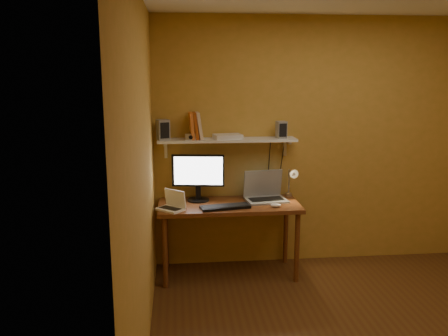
{
  "coord_description": "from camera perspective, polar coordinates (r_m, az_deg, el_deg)",
  "views": [
    {
      "loc": [
        -1.46,
        -3.23,
        2.06
      ],
      "look_at": [
        -1.01,
        1.18,
        1.14
      ],
      "focal_mm": 38.0,
      "sensor_mm": 36.0,
      "label": 1
    }
  ],
  "objects": [
    {
      "name": "shelf_camera",
      "position": [
        4.69,
        -4.06,
        3.74
      ],
      "size": [
        0.11,
        0.05,
        0.06
      ],
      "color": "silver",
      "rests_on": "wall_shelf"
    },
    {
      "name": "desk_lamp",
      "position": [
        4.91,
        8.15,
        -1.3
      ],
      "size": [
        0.09,
        0.23,
        0.38
      ],
      "color": "silver",
      "rests_on": "desk"
    },
    {
      "name": "desk",
      "position": [
        4.75,
        0.62,
        -5.3
      ],
      "size": [
        1.4,
        0.6,
        0.75
      ],
      "color": "brown",
      "rests_on": "ground"
    },
    {
      "name": "wall_shelf",
      "position": [
        4.78,
        0.38,
        3.36
      ],
      "size": [
        1.4,
        0.25,
        0.21
      ],
      "color": "white",
      "rests_on": "room"
    },
    {
      "name": "speaker_left",
      "position": [
        4.73,
        -7.35,
        4.58
      ],
      "size": [
        0.14,
        0.14,
        0.2
      ],
      "primitive_type": "cube",
      "rotation": [
        0.0,
        0.0,
        0.34
      ],
      "color": "gray",
      "rests_on": "wall_shelf"
    },
    {
      "name": "netbook",
      "position": [
        4.55,
        -6.22,
        -4.35
      ],
      "size": [
        0.3,
        0.29,
        0.19
      ],
      "rotation": [
        0.0,
        0.0,
        -0.73
      ],
      "color": "white",
      "rests_on": "desk"
    },
    {
      "name": "laptop",
      "position": [
        4.86,
        4.92,
        -2.93
      ],
      "size": [
        0.44,
        0.34,
        0.3
      ],
      "rotation": [
        0.0,
        0.0,
        0.14
      ],
      "color": "gray",
      "rests_on": "desk"
    },
    {
      "name": "monitor",
      "position": [
        4.77,
        -3.14,
        -0.85
      ],
      "size": [
        0.53,
        0.25,
        0.48
      ],
      "rotation": [
        0.0,
        0.0,
        -0.13
      ],
      "color": "black",
      "rests_on": "desk"
    },
    {
      "name": "router",
      "position": [
        4.77,
        0.44,
        3.81
      ],
      "size": [
        0.3,
        0.23,
        0.05
      ],
      "primitive_type": "cube",
      "rotation": [
        0.0,
        0.0,
        0.17
      ],
      "color": "white",
      "rests_on": "wall_shelf"
    },
    {
      "name": "mouse",
      "position": [
        4.63,
        6.24,
        -4.47
      ],
      "size": [
        0.11,
        0.08,
        0.04
      ],
      "primitive_type": "ellipsoid",
      "rotation": [
        0.0,
        0.0,
        -0.14
      ],
      "color": "white",
      "rests_on": "desk"
    },
    {
      "name": "books",
      "position": [
        4.75,
        -3.47,
        5.09
      ],
      "size": [
        0.15,
        0.19,
        0.27
      ],
      "color": "orange",
      "rests_on": "wall_shelf"
    },
    {
      "name": "room",
      "position": [
        3.63,
        18.08,
        -0.91
      ],
      "size": [
        3.44,
        3.24,
        2.64
      ],
      "color": "#573416",
      "rests_on": "ground"
    },
    {
      "name": "keyboard",
      "position": [
        4.57,
        0.14,
        -4.71
      ],
      "size": [
        0.5,
        0.24,
        0.03
      ],
      "primitive_type": "cube",
      "rotation": [
        0.0,
        0.0,
        0.18
      ],
      "color": "black",
      "rests_on": "desk"
    },
    {
      "name": "speaker_right",
      "position": [
        4.85,
        6.91,
        4.6
      ],
      "size": [
        0.11,
        0.11,
        0.17
      ],
      "primitive_type": "cube",
      "rotation": [
        0.0,
        0.0,
        0.13
      ],
      "color": "gray",
      "rests_on": "wall_shelf"
    }
  ]
}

